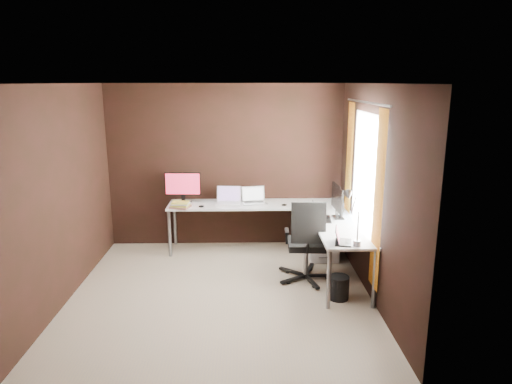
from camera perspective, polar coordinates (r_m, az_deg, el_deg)
The scene contains 15 objects.
room at distance 5.35m, azimuth -0.94°, elevation 0.20°, with size 3.60×3.60×2.50m.
desk at distance 6.47m, azimuth 3.46°, elevation -2.94°, with size 2.65×2.25×0.73m.
drawer_pedestal at distance 6.76m, azimuth 8.31°, elevation -5.68°, with size 0.42×0.50×0.60m, color white.
monitor_left at distance 6.94m, azimuth -9.14°, elevation 0.76°, with size 0.54×0.16×0.47m.
monitor_right at distance 6.19m, azimuth 10.15°, elevation -0.95°, with size 0.14×0.54×0.45m.
laptop_white at distance 6.91m, azimuth -3.43°, elevation -0.95°, with size 0.39×0.29×0.25m.
laptop_silver at distance 6.91m, azimuth -0.29°, elevation -0.93°, with size 0.40×0.32×0.24m.
laptop_black_big at distance 6.14m, azimuth 7.91°, elevation -2.97°, with size 0.27×0.36×0.23m.
laptop_black_small at distance 5.30m, azimuth 10.60°, elevation -5.87°, with size 0.24×0.29×0.18m.
book_stack at distance 6.74m, azimuth -9.44°, elevation -1.60°, with size 0.32×0.28×0.09m.
mouse_left at distance 6.71m, azimuth -6.87°, elevation -1.80°, with size 0.08×0.05×0.03m, color black.
mouse_corner at distance 6.76m, azimuth 3.55°, elevation -1.62°, with size 0.08×0.05×0.03m, color black.
desk_lamp at distance 5.18m, azimuth 11.84°, elevation -2.29°, with size 0.20×0.23×0.62m.
office_chair at distance 5.98m, azimuth 6.29°, elevation -8.04°, with size 0.61×0.61×1.09m.
wastebasket at distance 5.61m, azimuth 10.29°, elevation -11.67°, with size 0.24×0.24×0.28m, color black.
Camera 1 is at (0.31, -5.14, 2.52)m, focal length 32.00 mm.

